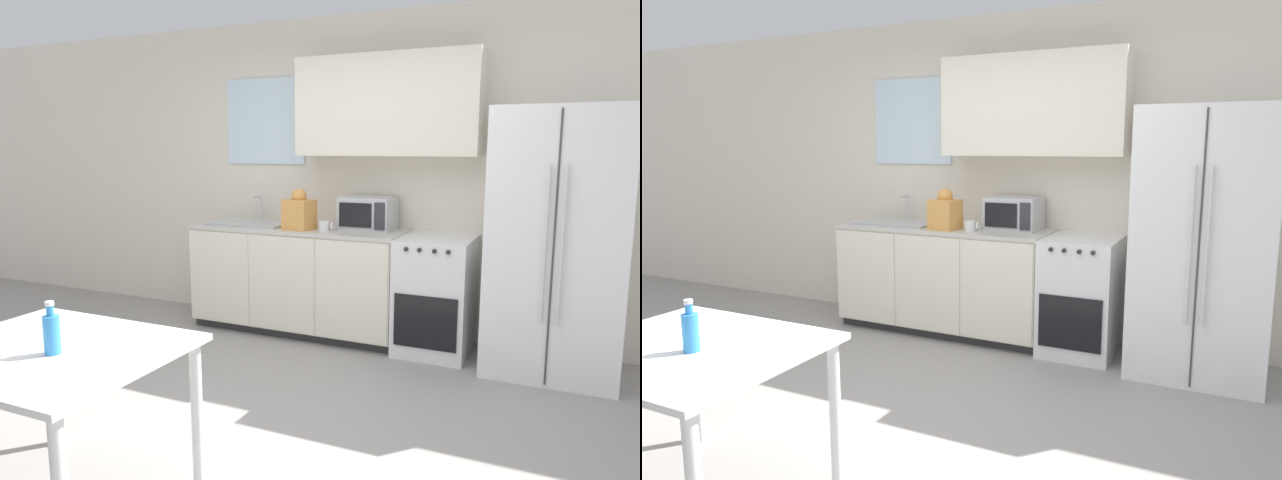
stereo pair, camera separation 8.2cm
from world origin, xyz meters
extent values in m
plane|color=gray|center=(0.00, 0.00, 0.00)|extent=(12.00, 12.00, 0.00)
cube|color=beige|center=(0.00, 2.13, 1.35)|extent=(12.00, 0.06, 2.70)
cube|color=silver|center=(-1.01, 2.09, 1.83)|extent=(0.79, 0.04, 0.76)
cube|color=silver|center=(0.19, 1.94, 1.93)|extent=(1.49, 0.32, 0.80)
cube|color=#333333|center=(-0.54, 1.82, 0.04)|extent=(1.84, 0.55, 0.08)
cube|color=silver|center=(-0.54, 1.79, 0.49)|extent=(1.84, 0.61, 0.81)
cube|color=silver|center=(-1.15, 1.48, 0.49)|extent=(0.59, 0.01, 0.79)
cube|color=silver|center=(-0.54, 1.48, 0.49)|extent=(0.59, 0.01, 0.79)
cube|color=silver|center=(0.07, 1.48, 0.49)|extent=(0.59, 0.01, 0.79)
cube|color=beige|center=(-0.54, 1.79, 0.91)|extent=(1.86, 0.63, 0.03)
cube|color=white|center=(0.67, 1.78, 0.45)|extent=(0.55, 0.62, 0.91)
cube|color=black|center=(0.67, 1.47, 0.32)|extent=(0.47, 0.01, 0.40)
cylinder|color=#262626|center=(0.51, 1.46, 0.86)|extent=(0.03, 0.02, 0.03)
cylinder|color=#262626|center=(0.61, 1.46, 0.86)|extent=(0.03, 0.02, 0.03)
cylinder|color=#262626|center=(0.72, 1.46, 0.86)|extent=(0.03, 0.02, 0.03)
cylinder|color=#262626|center=(0.82, 1.46, 0.86)|extent=(0.03, 0.02, 0.03)
cube|color=white|center=(1.51, 1.73, 0.94)|extent=(0.89, 0.73, 1.87)
cube|color=#3F3F3F|center=(1.51, 1.36, 0.94)|extent=(0.01, 0.01, 1.81)
cylinder|color=silver|center=(1.46, 1.34, 0.97)|extent=(0.02, 0.02, 1.03)
cylinder|color=silver|center=(1.56, 1.34, 0.97)|extent=(0.02, 0.02, 1.03)
cube|color=#B7BABC|center=(-1.01, 1.79, 0.93)|extent=(0.71, 0.43, 0.02)
cylinder|color=silver|center=(-1.01, 1.97, 1.05)|extent=(0.02, 0.02, 0.23)
cylinder|color=silver|center=(-1.01, 1.90, 1.16)|extent=(0.02, 0.14, 0.02)
cube|color=#B7BABC|center=(0.06, 1.90, 1.06)|extent=(0.43, 0.33, 0.27)
cube|color=black|center=(0.01, 1.73, 1.06)|extent=(0.27, 0.01, 0.20)
cube|color=#2D2D33|center=(0.22, 1.73, 1.06)|extent=(0.09, 0.01, 0.22)
cylinder|color=white|center=(-0.23, 1.66, 0.96)|extent=(0.09, 0.09, 0.08)
torus|color=white|center=(-0.16, 1.66, 0.97)|extent=(0.02, 0.07, 0.07)
cube|color=#DB994C|center=(-0.46, 1.66, 1.05)|extent=(0.26, 0.23, 0.25)
sphere|color=#DB994C|center=(-0.46, 1.66, 1.20)|extent=(0.15, 0.15, 0.13)
cube|color=white|center=(-0.40, -0.88, 0.73)|extent=(1.06, 0.90, 0.03)
cylinder|color=white|center=(-0.87, -0.49, 0.36)|extent=(0.06, 0.06, 0.71)
cylinder|color=white|center=(0.07, -0.49, 0.36)|extent=(0.06, 0.06, 0.71)
cylinder|color=#338CD8|center=(-0.33, -0.93, 0.83)|extent=(0.07, 0.07, 0.16)
cylinder|color=#338CD8|center=(-0.33, -0.93, 0.93)|extent=(0.03, 0.03, 0.04)
cylinder|color=white|center=(-0.33, -0.93, 0.96)|extent=(0.04, 0.04, 0.02)
camera|label=1|loc=(1.63, -2.54, 1.60)|focal=32.00mm
camera|label=2|loc=(1.71, -2.51, 1.60)|focal=32.00mm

